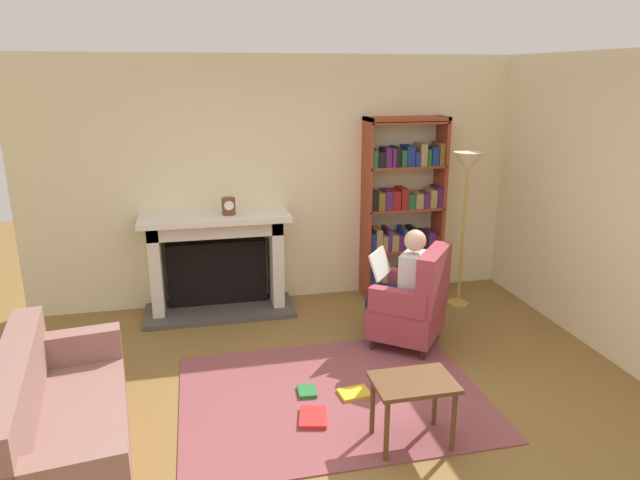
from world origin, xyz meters
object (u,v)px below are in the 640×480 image
Objects in this scene: mantel_clock at (229,206)px; floor_lamp at (467,177)px; seated_reader at (403,282)px; sofa_floral at (60,429)px; armchair_reading at (414,304)px; fireplace at (217,259)px; side_table at (413,391)px; bookshelf at (403,212)px.

floor_lamp is at bearing -8.47° from mantel_clock.
seated_reader is 3.08m from sofa_floral.
armchair_reading is 0.23m from seated_reader.
fireplace is 1.39× the size of seated_reader.
bookshelf is at bearing 71.28° from side_table.
armchair_reading is at bearing -36.18° from fireplace.
fireplace is at bearing -31.77° from sofa_floral.
seated_reader is at bearing -142.39° from floor_lamp.
floor_lamp is at bearing -45.06° from bookshelf.
side_table is at bearing -102.57° from sofa_floral.
side_table is 2.84m from floor_lamp.
seated_reader is at bearing -36.07° from fireplace.
armchair_reading is 3.12m from sofa_floral.
fireplace is 2.95m from side_table.
fireplace is 0.92× the size of floor_lamp.
mantel_clock is 2.84m from sofa_floral.
mantel_clock is 0.10× the size of floor_lamp.
seated_reader is 1.47m from floor_lamp.
mantel_clock is 0.10× the size of sofa_floral.
bookshelf is 2.94m from side_table.
armchair_reading is at bearing 68.34° from side_table.
mantel_clock is at bearing -88.15° from armchair_reading.
armchair_reading reaches higher than side_table.
seated_reader is 0.67× the size of floor_lamp.
fireplace is 2.16m from bookshelf.
sofa_floral is (-2.87, -1.22, -0.10)m from armchair_reading.
fireplace is 2.18m from armchair_reading.
sofa_floral is at bearing -114.08° from fireplace.
fireplace is 2.06m from seated_reader.
bookshelf is at bearing -59.63° from sofa_floral.
armchair_reading is (1.61, -1.18, -0.75)m from mantel_clock.
fireplace is 2.80m from floor_lamp.
floor_lamp is (2.48, -0.37, 0.28)m from mantel_clock.
sofa_floral is at bearing -141.95° from bookshelf.
mantel_clock is at bearing 112.01° from side_table.
side_table is (-0.92, -2.73, -0.57)m from bookshelf.
seated_reader is at bearing -72.80° from sofa_floral.
bookshelf is at bearing 3.93° from mantel_clock.
fireplace is at bearing 169.80° from floor_lamp.
mantel_clock is 0.18× the size of armchair_reading.
fireplace is 2.75m from sofa_floral.
side_table is (1.19, -2.70, -0.17)m from fireplace.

